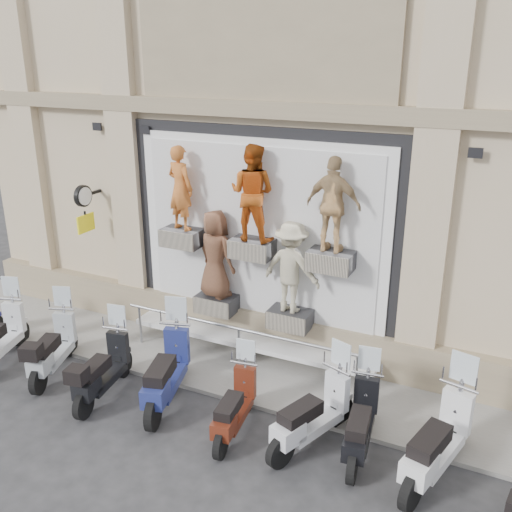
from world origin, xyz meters
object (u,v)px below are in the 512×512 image
object	(u,v)px
scooter_e	(166,359)
scooter_h	(361,410)
scooter_g	(313,402)
clock_sign_bracket	(84,203)
scooter_c	(52,337)
scooter_d	(102,358)
scooter_f	(234,395)
scooter_i	(440,427)
guard_rail	(239,349)

from	to	relation	value
scooter_e	scooter_h	world-z (taller)	scooter_e
scooter_g	scooter_h	world-z (taller)	scooter_g
clock_sign_bracket	scooter_c	bearing A→B (deg)	-69.64
scooter_d	scooter_e	world-z (taller)	scooter_e
scooter_d	scooter_f	size ratio (longest dim) A/B	1.08
scooter_e	scooter_h	size ratio (longest dim) A/B	1.14
scooter_e	scooter_d	bearing A→B (deg)	-179.87
scooter_d	scooter_h	distance (m)	4.55
scooter_c	scooter_d	xyz separation A→B (m)	(1.36, -0.20, -0.01)
scooter_h	scooter_f	bearing A→B (deg)	-175.59
clock_sign_bracket	scooter_e	size ratio (longest dim) A/B	0.48
scooter_h	scooter_i	bearing A→B (deg)	-11.18
clock_sign_bracket	scooter_h	distance (m)	7.17
scooter_e	scooter_g	xyz separation A→B (m)	(2.68, -0.00, -0.07)
scooter_d	scooter_g	distance (m)	3.82
scooter_c	scooter_f	size ratio (longest dim) A/B	1.10
scooter_g	scooter_c	bearing A→B (deg)	-158.11
scooter_e	scooter_f	world-z (taller)	scooter_e
scooter_g	scooter_i	bearing A→B (deg)	23.06
scooter_c	scooter_g	distance (m)	5.17
clock_sign_bracket	scooter_i	distance (m)	8.23
scooter_e	scooter_i	world-z (taller)	scooter_i
clock_sign_bracket	scooter_h	size ratio (longest dim) A/B	0.55
scooter_e	scooter_i	bearing A→B (deg)	-15.22
scooter_d	scooter_f	world-z (taller)	scooter_d
guard_rail	scooter_e	xyz separation A→B (m)	(-0.65, -1.46, 0.39)
scooter_d	guard_rail	bearing A→B (deg)	35.78
scooter_g	guard_rail	bearing A→B (deg)	164.67
clock_sign_bracket	scooter_h	world-z (taller)	clock_sign_bracket
guard_rail	scooter_g	xyz separation A→B (m)	(2.03, -1.46, 0.32)
scooter_d	scooter_e	bearing A→B (deg)	6.93
scooter_i	clock_sign_bracket	bearing A→B (deg)	-179.14
scooter_c	scooter_i	world-z (taller)	scooter_i
scooter_g	scooter_e	bearing A→B (deg)	-159.60
scooter_i	scooter_f	bearing A→B (deg)	-159.65
scooter_d	scooter_f	distance (m)	2.58
guard_rail	scooter_i	size ratio (longest dim) A/B	2.38
guard_rail	clock_sign_bracket	bearing A→B (deg)	173.16
scooter_f	scooter_i	bearing A→B (deg)	-1.80
clock_sign_bracket	scooter_i	xyz separation A→B (m)	(7.78, -1.85, -1.94)
scooter_g	scooter_d	bearing A→B (deg)	-154.62
scooter_c	scooter_h	distance (m)	5.89
scooter_f	scooter_g	distance (m)	1.25
guard_rail	scooter_c	bearing A→B (deg)	-153.09
guard_rail	clock_sign_bracket	distance (m)	4.57
guard_rail	scooter_c	xyz separation A→B (m)	(-3.14, -1.59, 0.30)
scooter_d	scooter_i	xyz separation A→B (m)	(5.66, 0.41, 0.11)
scooter_h	scooter_e	bearing A→B (deg)	175.20
clock_sign_bracket	scooter_c	distance (m)	2.99
scooter_d	scooter_i	world-z (taller)	scooter_i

